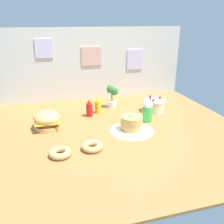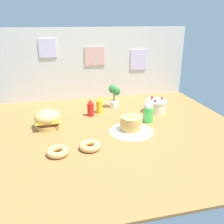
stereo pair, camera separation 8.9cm
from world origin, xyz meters
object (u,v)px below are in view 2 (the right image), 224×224
(donut_pink_glaze, at_px, (58,151))
(mustard_bottle, at_px, (99,105))
(donut_chocolate, at_px, (90,146))
(cream_soda_cup, at_px, (148,112))
(ketchup_bottle, at_px, (91,108))
(burger, at_px, (48,119))
(pancake_stack, at_px, (131,125))
(layer_cake, at_px, (156,106))
(potted_plant, at_px, (114,95))

(donut_pink_glaze, bearing_deg, mustard_bottle, 59.47)
(donut_chocolate, bearing_deg, cream_soda_cup, 32.40)
(donut_pink_glaze, bearing_deg, ketchup_bottle, 63.50)
(ketchup_bottle, xyz_separation_m, cream_soda_cup, (0.52, -0.29, 0.02))
(burger, xyz_separation_m, cream_soda_cup, (0.94, -0.09, 0.02))
(burger, distance_m, donut_pink_glaze, 0.53)
(ketchup_bottle, bearing_deg, pancake_stack, -57.48)
(layer_cake, height_order, cream_soda_cup, cream_soda_cup)
(layer_cake, distance_m, donut_chocolate, 1.03)
(pancake_stack, relative_size, layer_cake, 1.36)
(mustard_bottle, distance_m, donut_pink_glaze, 0.91)
(mustard_bottle, bearing_deg, donut_chocolate, -106.05)
(burger, relative_size, cream_soda_cup, 0.88)
(potted_plant, bearing_deg, cream_soda_cup, -65.27)
(donut_chocolate, bearing_deg, ketchup_bottle, 80.70)
(ketchup_bottle, xyz_separation_m, donut_pink_glaze, (-0.36, -0.71, -0.06))
(cream_soda_cup, bearing_deg, donut_pink_glaze, -153.88)
(pancake_stack, xyz_separation_m, mustard_bottle, (-0.19, 0.52, 0.02))
(layer_cake, distance_m, potted_plant, 0.48)
(layer_cake, bearing_deg, donut_chocolate, -142.24)
(cream_soda_cup, relative_size, potted_plant, 0.98)
(ketchup_bottle, height_order, mustard_bottle, same)
(burger, distance_m, mustard_bottle, 0.59)
(cream_soda_cup, distance_m, potted_plant, 0.53)
(layer_cake, distance_m, donut_pink_glaze, 1.24)
(pancake_stack, xyz_separation_m, potted_plant, (0.00, 0.66, 0.08))
(burger, xyz_separation_m, pancake_stack, (0.72, -0.26, -0.02))
(pancake_stack, bearing_deg, donut_chocolate, -150.53)
(layer_cake, xyz_separation_m, donut_pink_glaze, (-1.05, -0.66, -0.04))
(potted_plant, bearing_deg, mustard_bottle, -145.31)
(layer_cake, relative_size, mustard_bottle, 1.25)
(layer_cake, bearing_deg, burger, -173.08)
(ketchup_bottle, bearing_deg, layer_cake, -4.77)
(layer_cake, xyz_separation_m, cream_soda_cup, (-0.18, -0.23, 0.04))
(donut_pink_glaze, xyz_separation_m, donut_chocolate, (0.24, 0.03, 0.00))
(potted_plant, bearing_deg, layer_cake, -32.49)
(donut_pink_glaze, relative_size, potted_plant, 0.61)
(donut_pink_glaze, bearing_deg, burger, 97.66)
(pancake_stack, bearing_deg, mustard_bottle, 109.72)
(ketchup_bottle, distance_m, potted_plant, 0.36)
(burger, height_order, pancake_stack, burger)
(pancake_stack, bearing_deg, ketchup_bottle, 122.52)
(pancake_stack, relative_size, potted_plant, 1.11)
(layer_cake, relative_size, ketchup_bottle, 1.25)
(burger, distance_m, pancake_stack, 0.76)
(pancake_stack, bearing_deg, burger, 159.88)
(pancake_stack, bearing_deg, potted_plant, 89.70)
(layer_cake, height_order, donut_chocolate, layer_cake)
(ketchup_bottle, relative_size, potted_plant, 0.66)
(donut_chocolate, bearing_deg, burger, 122.58)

